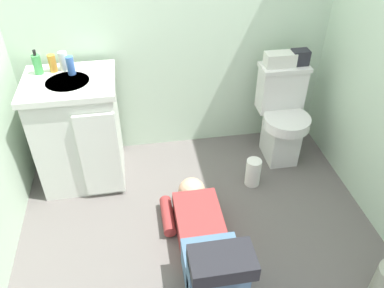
{
  "coord_description": "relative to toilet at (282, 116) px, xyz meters",
  "views": [
    {
      "loc": [
        -0.32,
        -1.69,
        2.01
      ],
      "look_at": [
        0.01,
        0.33,
        0.45
      ],
      "focal_mm": 36.27,
      "sensor_mm": 36.0,
      "label": 1
    }
  ],
  "objects": [
    {
      "name": "ground_plane",
      "position": [
        -0.78,
        -0.67,
        -0.39
      ],
      "size": [
        2.82,
        2.94,
        0.04
      ],
      "primitive_type": "cube",
      "color": "#605A57"
    },
    {
      "name": "toilet",
      "position": [
        0.0,
        0.0,
        0.0
      ],
      "size": [
        0.36,
        0.46,
        0.75
      ],
      "color": "silver",
      "rests_on": "ground_plane"
    },
    {
      "name": "vanity_cabinet",
      "position": [
        -1.52,
        -0.02,
        0.05
      ],
      "size": [
        0.6,
        0.53,
        0.82
      ],
      "color": "silver",
      "rests_on": "ground_plane"
    },
    {
      "name": "faucet",
      "position": [
        -1.52,
        0.12,
        0.5
      ],
      "size": [
        0.02,
        0.02,
        0.1
      ],
      "primitive_type": "cylinder",
      "color": "silver",
      "rests_on": "vanity_cabinet"
    },
    {
      "name": "person_plumber",
      "position": [
        -0.78,
        -0.93,
        -0.19
      ],
      "size": [
        0.39,
        1.06,
        0.52
      ],
      "color": "maroon",
      "rests_on": "ground_plane"
    },
    {
      "name": "tissue_box",
      "position": [
        -0.04,
        0.09,
        0.43
      ],
      "size": [
        0.22,
        0.11,
        0.1
      ],
      "primitive_type": "cube",
      "color": "silver",
      "rests_on": "toilet"
    },
    {
      "name": "toiletry_bag",
      "position": [
        0.11,
        0.09,
        0.44
      ],
      "size": [
        0.12,
        0.09,
        0.11
      ],
      "primitive_type": "cube",
      "color": "#26262D",
      "rests_on": "toilet"
    },
    {
      "name": "soap_dispenser",
      "position": [
        -1.71,
        0.1,
        0.52
      ],
      "size": [
        0.06,
        0.06,
        0.17
      ],
      "color": "#439C50",
      "rests_on": "vanity_cabinet"
    },
    {
      "name": "bottle_amber",
      "position": [
        -1.62,
        0.12,
        0.51
      ],
      "size": [
        0.05,
        0.05,
        0.12
      ],
      "primitive_type": "cylinder",
      "color": "gold",
      "rests_on": "vanity_cabinet"
    },
    {
      "name": "bottle_clear",
      "position": [
        -1.55,
        0.13,
        0.52
      ],
      "size": [
        0.06,
        0.06,
        0.13
      ],
      "primitive_type": "cylinder",
      "color": "silver",
      "rests_on": "vanity_cabinet"
    },
    {
      "name": "bottle_blue",
      "position": [
        -1.5,
        0.06,
        0.51
      ],
      "size": [
        0.05,
        0.05,
        0.12
      ],
      "primitive_type": "cylinder",
      "color": "#3861B2",
      "rests_on": "vanity_cabinet"
    },
    {
      "name": "paper_towel_roll",
      "position": [
        -0.3,
        -0.32,
        -0.26
      ],
      "size": [
        0.11,
        0.11,
        0.22
      ],
      "primitive_type": "cylinder",
      "color": "white",
      "rests_on": "ground_plane"
    }
  ]
}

